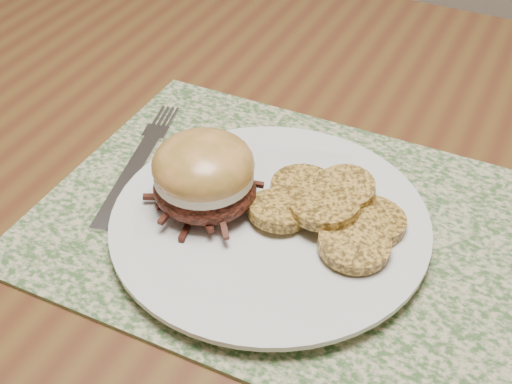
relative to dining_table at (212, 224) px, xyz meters
The scene contains 6 objects.
dining_table is the anchor object (origin of this frame).
placemat 0.15m from the dining_table, 22.59° to the right, with size 0.45×0.33×0.00m, color #38572D.
dinner_plate 0.15m from the dining_table, 33.95° to the right, with size 0.26×0.26×0.02m, color silver.
pork_sandwich 0.16m from the dining_table, 62.85° to the right, with size 0.10×0.09×0.07m.
roasted_potatoes 0.19m from the dining_table, 16.34° to the right, with size 0.16×0.13×0.03m.
fork 0.11m from the dining_table, 151.79° to the right, with size 0.06×0.20×0.00m.
Camera 1 is at (0.28, -0.48, 1.18)m, focal length 50.00 mm.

